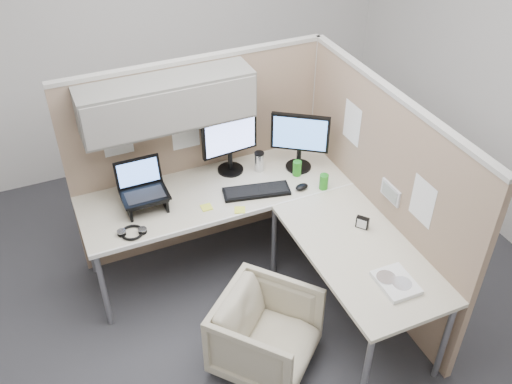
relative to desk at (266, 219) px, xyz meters
name	(u,v)px	position (x,y,z in m)	size (l,w,h in m)	color
ground	(257,303)	(-0.12, -0.13, -0.69)	(4.50, 4.50, 0.00)	#303035
partition_back	(185,132)	(-0.34, 0.70, 0.41)	(2.00, 0.36, 1.63)	#9C7F66
partition_right	(377,193)	(0.78, -0.19, 0.13)	(0.07, 2.03, 1.63)	#9C7F66
desk	(266,219)	(0.00, 0.00, 0.00)	(2.00, 1.98, 0.73)	beige
office_chair	(266,331)	(-0.28, -0.62, -0.38)	(0.60, 0.56, 0.62)	beige
monitor_left	(230,140)	(-0.03, 0.60, 0.32)	(0.44, 0.20, 0.47)	black
monitor_right	(300,137)	(0.47, 0.43, 0.32)	(0.38, 0.28, 0.47)	black
laptop_station	(144,192)	(-0.75, 0.43, 0.17)	(0.32, 0.28, 0.34)	black
keyboard	(256,191)	(0.04, 0.26, 0.05)	(0.49, 0.16, 0.02)	black
mouse	(302,187)	(0.36, 0.17, 0.06)	(0.11, 0.07, 0.04)	black
travel_mug	(259,161)	(0.17, 0.52, 0.12)	(0.08, 0.08, 0.16)	silver
soda_can_green	(324,182)	(0.52, 0.11, 0.10)	(0.07, 0.07, 0.12)	#268C1E
soda_can_silver	(297,168)	(0.41, 0.35, 0.10)	(0.07, 0.07, 0.12)	#268C1E
sticky_note_a	(207,207)	(-0.36, 0.24, 0.05)	(0.08, 0.08, 0.01)	#E7EF3F
sticky_note_b	(240,210)	(-0.15, 0.12, 0.05)	(0.08, 0.08, 0.01)	#E7EF3F
headphones	(132,232)	(-0.91, 0.18, 0.06)	(0.19, 0.19, 0.03)	black
paper_stack	(396,283)	(0.44, -0.92, 0.06)	(0.22, 0.27, 0.03)	white
desk_clock	(362,223)	(0.54, -0.39, 0.09)	(0.08, 0.09, 0.09)	black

